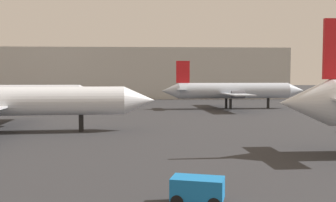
# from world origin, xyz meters

# --- Properties ---
(airplane_far_left) EXTENTS (27.89, 22.25, 9.08)m
(airplane_far_left) POSITION_xyz_m (18.86, 65.56, 3.44)
(airplane_far_left) COLOR #B2BCCC
(airplane_far_left) RESTS_ON ground_plane
(airplane_far_right) EXTENTS (25.82, 22.64, 8.99)m
(airplane_far_right) POSITION_xyz_m (-22.61, 77.95, 3.05)
(airplane_far_right) COLOR silver
(airplane_far_right) RESTS_ON ground_plane
(baggage_cart) EXTENTS (2.67, 1.96, 1.30)m
(baggage_cart) POSITION_xyz_m (5.10, 10.47, 0.76)
(baggage_cart) COLOR #1972BF
(baggage_cart) RESTS_ON ground_plane
(terminal_building) EXTENTS (97.20, 27.22, 14.25)m
(terminal_building) POSITION_xyz_m (-6.46, 111.52, 7.13)
(terminal_building) COLOR #B7B7B2
(terminal_building) RESTS_ON ground_plane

